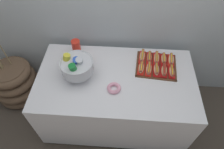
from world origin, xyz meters
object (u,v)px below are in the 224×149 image
hot_dog_1 (149,69)px  hot_dog_6 (149,57)px  buffet_table (116,97)px  donut (114,88)px  hot_dog_4 (172,71)px  hot_dog_5 (142,56)px  punch_bowl (77,66)px  hot_dog_2 (156,70)px  hot_dog_3 (164,71)px  serving_tray (156,66)px  cup_stack (76,47)px  hot_dog_0 (141,68)px  hot_dog_7 (156,58)px  hot_dog_8 (164,59)px  floor_vase (16,82)px  hot_dog_9 (171,60)px

hot_dog_1 → hot_dog_6: bearing=85.3°
buffet_table → donut: bearing=-94.9°
buffet_table → hot_dog_6: bearing=39.0°
buffet_table → hot_dog_4: bearing=9.2°
hot_dog_5 → donut: bearing=-123.1°
punch_bowl → hot_dog_2: bearing=7.5°
hot_dog_3 → hot_dog_5: bearing=139.0°
serving_tray → cup_stack: size_ratio=2.56×
serving_tray → hot_dog_4: bearing=-33.5°
hot_dog_0 → buffet_table: bearing=-155.3°
hot_dog_6 → hot_dog_7: 0.08m
hot_dog_8 → punch_bowl: punch_bowl is taller
hot_dog_0 → hot_dog_8: bearing=31.5°
hot_dog_5 → floor_vase: bearing=-178.2°
serving_tray → hot_dog_4: hot_dog_4 is taller
hot_dog_4 → cup_stack: (-0.99, 0.23, 0.05)m
buffet_table → hot_dog_5: 0.54m
serving_tray → hot_dog_9: 0.17m
buffet_table → hot_dog_2: bearing=14.3°
serving_tray → donut: 0.53m
hot_dog_7 → hot_dog_3: bearing=-70.3°
hot_dog_0 → hot_dog_2: bearing=-4.7°
hot_dog_1 → cup_stack: bearing=164.6°
hot_dog_9 → punch_bowl: punch_bowl is taller
hot_dog_1 → hot_dog_7: 0.18m
hot_dog_8 → donut: size_ratio=1.23×
hot_dog_1 → donut: (-0.33, -0.25, -0.02)m
hot_dog_6 → hot_dog_7: size_ratio=0.87×
hot_dog_2 → cup_stack: 0.87m
buffet_table → hot_dog_2: (0.40, 0.10, 0.39)m
floor_vase → hot_dog_3: (1.76, -0.13, 0.53)m
hot_dog_9 → cup_stack: cup_stack is taller
hot_dog_8 → cup_stack: 0.93m
hot_dog_3 → hot_dog_9: size_ratio=0.93×
cup_stack → hot_dog_9: bearing=-3.7°
floor_vase → hot_dog_4: bearing=-4.3°
serving_tray → hot_dog_8: hot_dog_8 is taller
donut → buffet_table: bearing=85.1°
buffet_table → hot_dog_9: hot_dog_9 is taller
hot_dog_1 → hot_dog_9: bearing=31.5°
hot_dog_1 → donut: size_ratio=1.36×
buffet_table → serving_tray: 0.57m
hot_dog_2 → hot_dog_5: 0.22m
hot_dog_0 → hot_dog_7: hot_dog_0 is taller
buffet_table → hot_dog_3: size_ratio=9.84×
punch_bowl → donut: bearing=-21.1°
hot_dog_7 → hot_dog_4: bearing=-52.4°
donut → serving_tray: bearing=37.9°
hot_dog_1 → serving_tray: bearing=43.0°
hot_dog_7 → hot_dog_2: bearing=-94.7°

